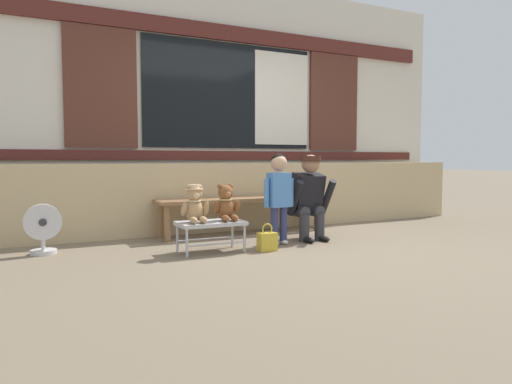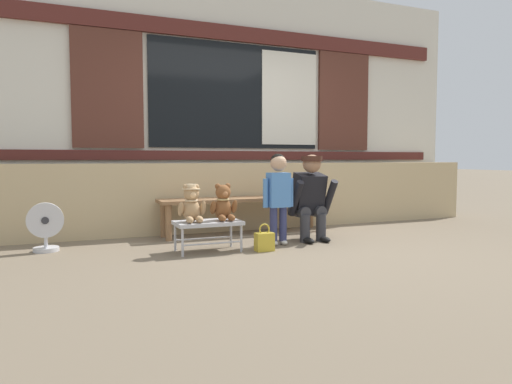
# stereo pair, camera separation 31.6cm
# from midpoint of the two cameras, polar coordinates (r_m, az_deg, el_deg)

# --- Properties ---
(ground_plane) EXTENTS (60.00, 60.00, 0.00)m
(ground_plane) POSITION_cam_midpoint_polar(r_m,az_deg,el_deg) (4.82, 3.79, -6.76)
(ground_plane) COLOR #756651
(brick_low_wall) EXTENTS (6.84, 0.25, 0.85)m
(brick_low_wall) POSITION_cam_midpoint_polar(r_m,az_deg,el_deg) (6.02, -3.01, -0.50)
(brick_low_wall) COLOR tan
(brick_low_wall) RESTS_ON ground
(shop_facade) EXTENTS (6.98, 0.26, 3.29)m
(shop_facade) POSITION_cam_midpoint_polar(r_m,az_deg,el_deg) (6.53, -4.84, 10.71)
(shop_facade) COLOR silver
(shop_facade) RESTS_ON ground
(wooden_bench_long) EXTENTS (2.10, 0.40, 0.44)m
(wooden_bench_long) POSITION_cam_midpoint_polar(r_m,az_deg,el_deg) (5.62, -3.25, -1.36)
(wooden_bench_long) COLOR #8E6642
(wooden_bench_long) RESTS_ON ground
(small_display_bench) EXTENTS (0.64, 0.36, 0.30)m
(small_display_bench) POSITION_cam_midpoint_polar(r_m,az_deg,el_deg) (4.56, -7.52, -4.00)
(small_display_bench) COLOR #BCBCC1
(small_display_bench) RESTS_ON ground
(teddy_bear_with_hat) EXTENTS (0.28, 0.27, 0.36)m
(teddy_bear_with_hat) POSITION_cam_midpoint_polar(r_m,az_deg,el_deg) (4.49, -9.48, -1.50)
(teddy_bear_with_hat) COLOR tan
(teddy_bear_with_hat) RESTS_ON small_display_bench
(teddy_bear_plain) EXTENTS (0.28, 0.26, 0.36)m
(teddy_bear_plain) POSITION_cam_midpoint_polar(r_m,az_deg,el_deg) (4.59, -5.65, -1.45)
(teddy_bear_plain) COLOR brown
(teddy_bear_plain) RESTS_ON small_display_bench
(child_standing) EXTENTS (0.35, 0.18, 0.96)m
(child_standing) POSITION_cam_midpoint_polar(r_m,az_deg,el_deg) (4.89, 0.96, 0.41)
(child_standing) COLOR navy
(child_standing) RESTS_ON ground
(adult_crouching) EXTENTS (0.50, 0.49, 0.95)m
(adult_crouching) POSITION_cam_midpoint_polar(r_m,az_deg,el_deg) (5.22, 4.75, -0.60)
(adult_crouching) COLOR #333338
(adult_crouching) RESTS_ON ground
(handbag_on_ground) EXTENTS (0.18, 0.11, 0.27)m
(handbag_on_ground) POSITION_cam_midpoint_polar(r_m,az_deg,el_deg) (4.61, -0.59, -6.03)
(handbag_on_ground) COLOR gold
(handbag_on_ground) RESTS_ON ground
(floor_fan) EXTENTS (0.34, 0.24, 0.48)m
(floor_fan) POSITION_cam_midpoint_polar(r_m,az_deg,el_deg) (4.93, -26.25, -4.11)
(floor_fan) COLOR silver
(floor_fan) RESTS_ON ground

